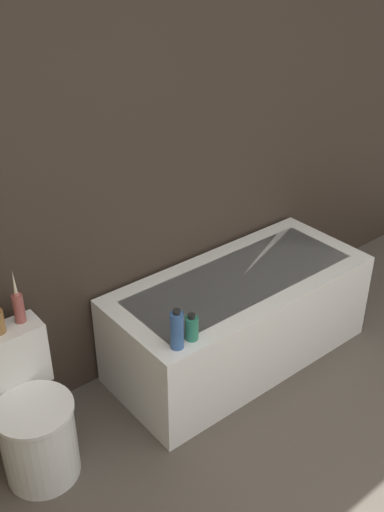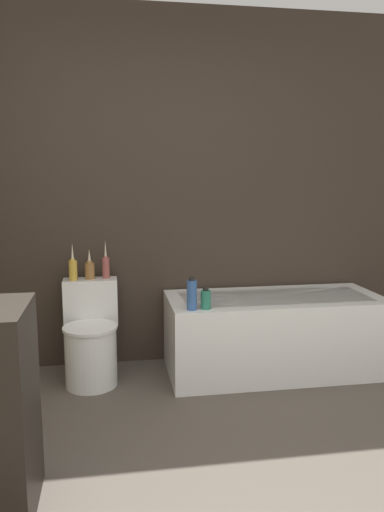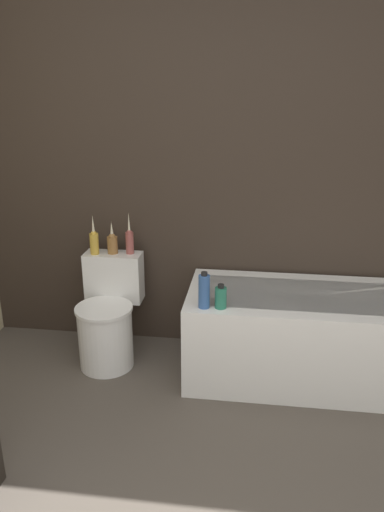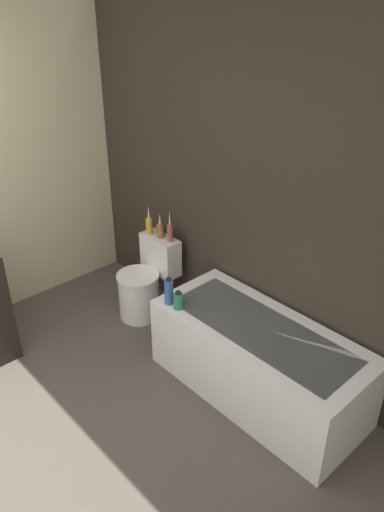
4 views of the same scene
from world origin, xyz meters
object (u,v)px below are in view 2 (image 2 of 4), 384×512
vase_gold (73,268)px  vase_silver (90,269)px  shampoo_bottle_short (206,299)px  toilet (91,340)px  vase_bronze (106,266)px  shampoo_bottle_tall (192,295)px  bathtub (274,333)px

vase_gold → vase_silver: vase_gold is taller
vase_silver → shampoo_bottle_short: vase_silver is taller
toilet → vase_bronze: (0.11, 0.20, 0.48)m
shampoo_bottle_tall → shampoo_bottle_short: (0.09, 0.01, -0.04)m
bathtub → shampoo_bottle_short: 0.69m
vase_silver → shampoo_bottle_short: bearing=-31.5°
toilet → vase_bronze: bearing=60.5°
vase_silver → vase_bronze: size_ratio=0.79×
toilet → vase_silver: 0.50m
bathtub → vase_gold: vase_gold is taller
vase_bronze → shampoo_bottle_tall: size_ratio=1.29×
bathtub → vase_bronze: vase_bronze is taller
vase_gold → shampoo_bottle_short: (0.86, -0.43, -0.15)m
bathtub → vase_silver: vase_silver is taller
bathtub → vase_gold: bearing=172.6°
shampoo_bottle_tall → bathtub: bearing=21.5°
vase_silver → bathtub: bearing=-9.2°
vase_gold → vase_bronze: (0.23, 0.04, 0.00)m
shampoo_bottle_tall → vase_silver: bearing=144.6°
shampoo_bottle_tall → shampoo_bottle_short: size_ratio=1.50×
vase_gold → vase_bronze: 0.23m
bathtub → shampoo_bottle_short: bearing=-155.9°
shampoo_bottle_tall → shampoo_bottle_short: shampoo_bottle_tall is taller
vase_bronze → shampoo_bottle_tall: vase_bronze is taller
toilet → vase_silver: (-0.00, 0.19, 0.46)m
bathtub → toilet: bearing=178.9°
bathtub → shampoo_bottle_short: size_ratio=10.80×
toilet → vase_gold: 0.51m
toilet → vase_bronze: vase_bronze is taller
vase_gold → vase_bronze: bearing=10.1°
vase_silver → shampoo_bottle_short: 0.89m
toilet → bathtub: bearing=-1.1°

